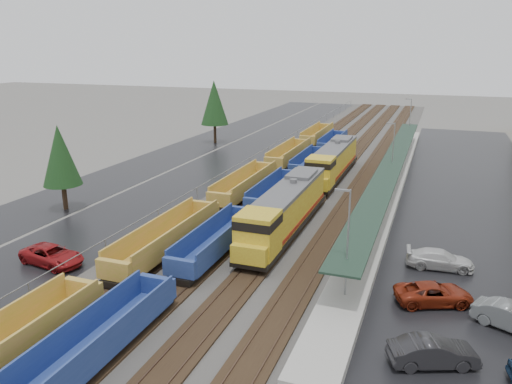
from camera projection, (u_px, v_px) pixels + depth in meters
ballast_strip at (330, 165)px, 72.63m from camera, size 20.00×160.00×0.08m
trackbed at (330, 164)px, 72.59m from camera, size 14.60×160.00×0.22m
west_parking_lot at (235, 157)px, 77.60m from camera, size 10.00×160.00×0.02m
west_road at (178, 153)px, 80.92m from camera, size 9.00×160.00×0.02m
east_commuter_lot at (475, 196)px, 57.33m from camera, size 16.00×100.00×0.02m
station_platform at (391, 183)px, 60.28m from camera, size 3.00×80.00×8.00m
chainlink_fence at (265, 151)px, 73.93m from camera, size 0.08×160.04×2.02m
tree_west_near at (60, 155)px, 51.27m from camera, size 3.96×3.96×9.00m
tree_west_far at (214, 103)px, 87.26m from camera, size 4.84×4.84×11.00m
locomotive_lead at (285, 210)px, 44.88m from camera, size 3.03×19.95×4.51m
locomotive_trail at (333, 162)px, 63.79m from camera, size 3.03×19.95×4.51m
well_string_yellow at (212, 208)px, 49.46m from camera, size 2.75×104.44×2.43m
well_string_blue at (250, 213)px, 48.11m from camera, size 2.55×91.00×2.27m
parked_car_west_c at (52, 256)px, 39.30m from camera, size 3.31×5.76×1.51m
parked_car_east_a at (433, 352)px, 26.83m from camera, size 3.31×5.02×1.56m
parked_car_east_b at (434, 294)px, 33.33m from camera, size 4.12×5.63×1.42m
parked_car_east_c at (440, 259)px, 38.63m from camera, size 2.52×5.23×1.47m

